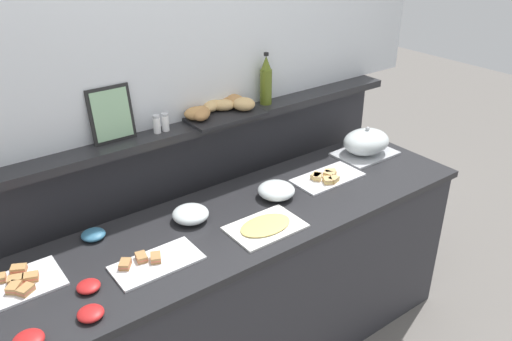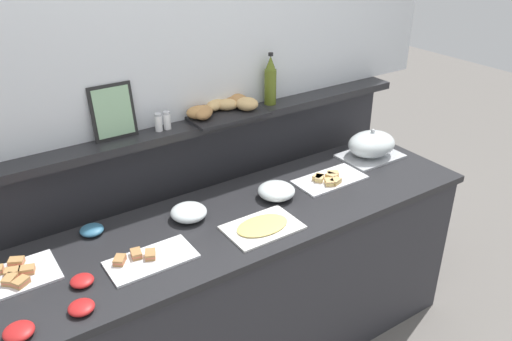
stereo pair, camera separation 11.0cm
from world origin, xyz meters
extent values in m
plane|color=slate|center=(0.00, 0.60, 0.00)|extent=(12.00, 12.00, 0.00)
cube|color=#2D2D33|center=(0.00, 0.00, 0.42)|extent=(2.29, 0.61, 0.85)
cube|color=#232326|center=(0.00, 0.00, 0.86)|extent=(2.33, 0.65, 0.03)
cube|color=#2D2D33|center=(0.00, 0.50, 0.58)|extent=(2.52, 0.08, 1.16)
cube|color=#232326|center=(0.00, 0.45, 1.18)|extent=(2.52, 0.22, 0.04)
cube|color=silver|center=(0.54, 0.03, 0.89)|extent=(0.37, 0.19, 0.01)
cube|color=tan|center=(0.55, 0.03, 0.90)|extent=(0.06, 0.07, 0.01)
cube|color=#E5C666|center=(0.55, 0.03, 0.90)|extent=(0.06, 0.07, 0.01)
cube|color=tan|center=(0.55, 0.03, 0.91)|extent=(0.06, 0.07, 0.01)
cube|color=tan|center=(0.57, 0.05, 0.90)|extent=(0.07, 0.06, 0.01)
cube|color=#E5C666|center=(0.57, 0.05, 0.90)|extent=(0.07, 0.06, 0.01)
cube|color=tan|center=(0.57, 0.05, 0.91)|extent=(0.07, 0.06, 0.01)
cube|color=tan|center=(0.48, 0.06, 0.90)|extent=(0.07, 0.06, 0.01)
cube|color=#E5C666|center=(0.48, 0.06, 0.90)|extent=(0.07, 0.06, 0.01)
cube|color=tan|center=(0.48, 0.06, 0.91)|extent=(0.07, 0.06, 0.01)
cube|color=tan|center=(0.50, -0.01, 0.90)|extent=(0.06, 0.07, 0.01)
cube|color=#E5C666|center=(0.50, -0.01, 0.90)|extent=(0.06, 0.07, 0.01)
cube|color=tan|center=(0.50, -0.01, 0.91)|extent=(0.06, 0.07, 0.01)
cube|color=tan|center=(0.48, 0.05, 0.90)|extent=(0.07, 0.07, 0.01)
cube|color=#E5C666|center=(0.48, 0.05, 0.90)|extent=(0.07, 0.07, 0.01)
cube|color=tan|center=(0.48, 0.05, 0.91)|extent=(0.07, 0.07, 0.01)
cube|color=tan|center=(0.53, -0.02, 0.90)|extent=(0.07, 0.06, 0.01)
cube|color=#E5C666|center=(0.53, -0.02, 0.90)|extent=(0.07, 0.06, 0.01)
cube|color=tan|center=(0.53, -0.02, 0.91)|extent=(0.07, 0.06, 0.01)
cube|color=silver|center=(-0.97, 0.10, 0.89)|extent=(0.30, 0.21, 0.01)
cube|color=#B7844C|center=(-0.97, 0.04, 0.90)|extent=(0.07, 0.06, 0.01)
cube|color=#D1664C|center=(-0.97, 0.04, 0.90)|extent=(0.07, 0.06, 0.01)
cube|color=#B7844C|center=(-0.97, 0.04, 0.91)|extent=(0.07, 0.06, 0.01)
cube|color=#B7844C|center=(-0.95, 0.18, 0.90)|extent=(0.07, 0.06, 0.01)
cube|color=#D1664C|center=(-0.95, 0.18, 0.90)|extent=(0.07, 0.06, 0.01)
cube|color=#B7844C|center=(-0.95, 0.18, 0.91)|extent=(0.07, 0.06, 0.01)
cube|color=#B7844C|center=(-0.98, 0.12, 0.90)|extent=(0.07, 0.06, 0.01)
cube|color=#D1664C|center=(-0.98, 0.12, 0.90)|extent=(0.07, 0.06, 0.01)
cube|color=#B7844C|center=(-0.98, 0.12, 0.91)|extent=(0.07, 0.06, 0.01)
cube|color=#B7844C|center=(-0.93, 0.10, 0.90)|extent=(0.07, 0.06, 0.01)
cube|color=#D1664C|center=(-0.93, 0.10, 0.90)|extent=(0.07, 0.06, 0.01)
cube|color=#B7844C|center=(-0.93, 0.10, 0.91)|extent=(0.07, 0.06, 0.01)
cube|color=#B7844C|center=(-1.00, 0.07, 0.90)|extent=(0.07, 0.07, 0.01)
cube|color=#D1664C|center=(-1.00, 0.07, 0.90)|extent=(0.07, 0.07, 0.01)
cube|color=#B7844C|center=(-1.00, 0.07, 0.91)|extent=(0.07, 0.07, 0.01)
cube|color=white|center=(-0.50, -0.08, 0.89)|extent=(0.35, 0.18, 0.01)
cube|color=#AD7A47|center=(-0.50, -0.07, 0.90)|extent=(0.06, 0.07, 0.01)
cube|color=#D1664C|center=(-0.50, -0.07, 0.90)|extent=(0.06, 0.07, 0.01)
cube|color=#AD7A47|center=(-0.50, -0.07, 0.91)|extent=(0.06, 0.07, 0.01)
cube|color=#AD7A47|center=(-0.61, -0.04, 0.90)|extent=(0.07, 0.07, 0.01)
cube|color=#D1664C|center=(-0.61, -0.04, 0.90)|extent=(0.07, 0.07, 0.01)
cube|color=#AD7A47|center=(-0.61, -0.04, 0.91)|extent=(0.07, 0.07, 0.01)
cube|color=#AD7A47|center=(-0.54, -0.04, 0.90)|extent=(0.05, 0.06, 0.01)
cube|color=#D1664C|center=(-0.54, -0.04, 0.90)|extent=(0.05, 0.06, 0.01)
cube|color=#AD7A47|center=(-0.54, -0.04, 0.91)|extent=(0.05, 0.06, 0.01)
cube|color=white|center=(0.00, -0.14, 0.89)|extent=(0.33, 0.22, 0.01)
ellipsoid|color=#E5C666|center=(0.00, -0.14, 0.90)|extent=(0.25, 0.16, 0.01)
cube|color=#B7BABF|center=(0.92, 0.12, 0.89)|extent=(0.34, 0.24, 0.01)
ellipsoid|color=silver|center=(0.92, 0.12, 0.96)|extent=(0.29, 0.23, 0.14)
sphere|color=#B7BABF|center=(0.92, 0.12, 1.04)|extent=(0.02, 0.02, 0.02)
ellipsoid|color=silver|center=(-0.23, 0.11, 0.91)|extent=(0.17, 0.17, 0.07)
ellipsoid|color=#F28C4C|center=(-0.23, 0.11, 0.90)|extent=(0.13, 0.13, 0.04)
ellipsoid|color=silver|center=(0.21, 0.05, 0.92)|extent=(0.18, 0.18, 0.07)
ellipsoid|color=#E5CC66|center=(0.21, 0.05, 0.90)|extent=(0.14, 0.14, 0.04)
ellipsoid|color=red|center=(-0.77, -0.07, 0.90)|extent=(0.09, 0.09, 0.03)
ellipsoid|color=red|center=(-0.82, -0.22, 0.90)|extent=(0.09, 0.09, 0.03)
ellipsoid|color=red|center=(-1.03, -0.22, 0.90)|extent=(0.10, 0.10, 0.04)
ellipsoid|color=teal|center=(-0.63, 0.24, 0.90)|extent=(0.10, 0.10, 0.04)
cylinder|color=#56661E|center=(0.44, 0.44, 1.29)|extent=(0.06, 0.06, 0.19)
cone|color=#56661E|center=(0.44, 0.44, 1.42)|extent=(0.05, 0.05, 0.07)
cylinder|color=black|center=(0.44, 0.44, 1.47)|extent=(0.03, 0.03, 0.02)
cylinder|color=white|center=(-0.21, 0.42, 1.23)|extent=(0.03, 0.03, 0.08)
cylinder|color=#B7BABF|center=(-0.21, 0.42, 1.28)|extent=(0.03, 0.03, 0.01)
cylinder|color=white|center=(-0.16, 0.42, 1.23)|extent=(0.03, 0.03, 0.08)
cylinder|color=#B7BABF|center=(-0.16, 0.42, 1.28)|extent=(0.03, 0.03, 0.01)
cube|color=black|center=(0.16, 0.42, 1.20)|extent=(0.40, 0.26, 0.02)
ellipsoid|color=#AD7A47|center=(0.25, 0.49, 1.24)|extent=(0.16, 0.10, 0.06)
ellipsoid|color=#B7844C|center=(0.01, 0.42, 1.24)|extent=(0.15, 0.13, 0.06)
ellipsoid|color=tan|center=(0.14, 0.49, 1.24)|extent=(0.18, 0.16, 0.06)
ellipsoid|color=#AD7A47|center=(0.26, 0.46, 1.24)|extent=(0.10, 0.15, 0.06)
ellipsoid|color=#AD7A47|center=(0.03, 0.42, 1.24)|extent=(0.15, 0.16, 0.06)
ellipsoid|color=tan|center=(0.27, 0.39, 1.25)|extent=(0.15, 0.15, 0.07)
ellipsoid|color=tan|center=(0.18, 0.45, 1.24)|extent=(0.14, 0.13, 0.06)
cube|color=black|center=(-0.40, 0.46, 1.32)|extent=(0.20, 0.05, 0.25)
cube|color=#8CB78C|center=(-0.40, 0.46, 1.32)|extent=(0.17, 0.04, 0.22)
camera|label=1|loc=(-1.18, -1.65, 2.15)|focal=36.45mm
camera|label=2|loc=(-1.09, -1.71, 2.15)|focal=36.45mm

